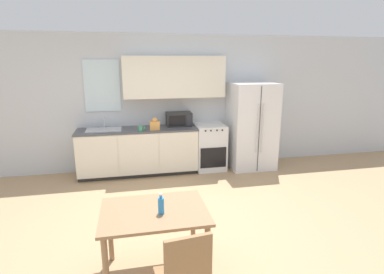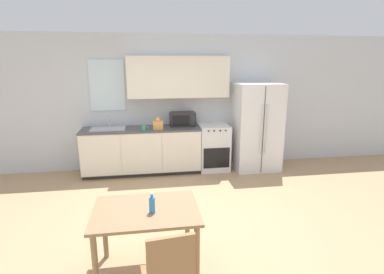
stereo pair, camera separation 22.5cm
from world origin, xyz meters
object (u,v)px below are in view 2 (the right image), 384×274
Objects in this scene: oven_range at (213,147)px; drink_bottle at (152,204)px; microwave at (183,119)px; coffee_mug at (144,128)px; dining_table at (146,219)px; refrigerator at (256,127)px.

drink_bottle is (-1.32, -3.08, 0.35)m from oven_range.
coffee_mug is (-0.77, -0.34, -0.09)m from microwave.
drink_bottle reaches higher than dining_table.
refrigerator is 1.51m from microwave.
coffee_mug reaches higher than drink_bottle.
drink_bottle is at bearing -88.62° from coffee_mug.
refrigerator is 3.52× the size of microwave.
drink_bottle is (-0.70, -3.19, -0.23)m from microwave.
refrigerator is 3.71m from dining_table.
microwave reaches higher than drink_bottle.
refrigerator is at bearing 53.91° from drink_bottle.
refrigerator is at bearing 4.08° from coffee_mug.
oven_range is at bearing 65.31° from dining_table.
coffee_mug is 2.79m from dining_table.
dining_table is at bearing 129.74° from drink_bottle.
dining_table is (-0.77, -3.12, -0.43)m from microwave.
dining_table is (-1.38, -3.00, 0.15)m from oven_range.
oven_range is 1.86× the size of microwave.
microwave is 3.28m from drink_bottle.
microwave is 0.85m from coffee_mug.
coffee_mug is 2.85m from drink_bottle.
oven_range is 1.49m from coffee_mug.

